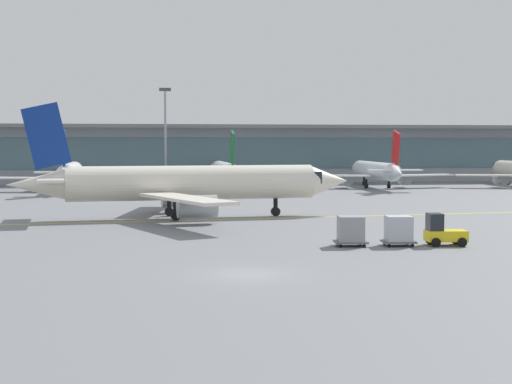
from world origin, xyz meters
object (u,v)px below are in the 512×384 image
at_px(gate_airplane_4, 376,171).
at_px(baggage_tug, 443,232).
at_px(cargo_dolly_trailing, 351,230).
at_px(apron_light_mast_1, 165,132).
at_px(cargo_dolly_lead, 399,230).
at_px(gate_airplane_2, 70,173).
at_px(gate_airplane_3, 224,171).
at_px(taxiing_regional_jet, 188,184).

distance_m(gate_airplane_4, baggage_tug, 64.07).
bearing_deg(cargo_dolly_trailing, apron_light_mast_1, 103.41).
bearing_deg(baggage_tug, cargo_dolly_lead, 180.00).
distance_m(gate_airplane_2, cargo_dolly_trailing, 65.14).
bearing_deg(gate_airplane_3, gate_airplane_4, -94.70).
relative_size(taxiing_regional_jet, cargo_dolly_trailing, 13.56).
bearing_deg(cargo_dolly_trailing, taxiing_regional_jet, 120.51).
bearing_deg(cargo_dolly_trailing, gate_airplane_2, 116.55).
distance_m(gate_airplane_3, gate_airplane_4, 22.30).
bearing_deg(cargo_dolly_trailing, cargo_dolly_lead, 0.00).
bearing_deg(taxiing_regional_jet, cargo_dolly_lead, -64.27).
bearing_deg(gate_airplane_4, baggage_tug, 168.36).
relative_size(cargo_dolly_lead, cargo_dolly_trailing, 1.00).
bearing_deg(gate_airplane_3, apron_light_mast_1, 44.58).
xyz_separation_m(gate_airplane_3, taxiing_regional_jet, (-7.83, -43.38, 0.53)).
xyz_separation_m(cargo_dolly_lead, apron_light_mast_1, (-12.83, 72.17, 7.18)).
bearing_deg(taxiing_regional_jet, gate_airplane_2, 103.30).
xyz_separation_m(taxiing_regional_jet, cargo_dolly_lead, (12.39, -20.43, -1.97)).
distance_m(gate_airplane_2, apron_light_mast_1, 18.30).
relative_size(gate_airplane_3, apron_light_mast_1, 1.66).
bearing_deg(taxiing_regional_jet, apron_light_mast_1, 84.96).
bearing_deg(gate_airplane_2, cargo_dolly_lead, -158.10).
height_order(gate_airplane_2, gate_airplane_4, same).
xyz_separation_m(taxiing_regional_jet, cargo_dolly_trailing, (9.30, -20.12, -1.97)).
bearing_deg(gate_airplane_2, gate_airplane_4, -90.22).
distance_m(gate_airplane_2, gate_airplane_4, 43.95).
xyz_separation_m(gate_airplane_4, cargo_dolly_lead, (-17.67, -62.03, -1.45)).
bearing_deg(baggage_tug, taxiing_regional_jet, 132.07).
distance_m(gate_airplane_3, baggage_tug, 64.55).
bearing_deg(cargo_dolly_lead, gate_airplane_2, 118.94).
distance_m(taxiing_regional_jet, cargo_dolly_lead, 23.97).
height_order(taxiing_regional_jet, cargo_dolly_lead, taxiing_regional_jet).
bearing_deg(gate_airplane_4, taxiing_regional_jet, 145.86).
relative_size(taxiing_regional_jet, baggage_tug, 11.18).
bearing_deg(apron_light_mast_1, cargo_dolly_lead, -79.92).
distance_m(taxiing_regional_jet, baggage_tug, 25.82).
xyz_separation_m(gate_airplane_4, taxiing_regional_jet, (-30.07, -41.60, 0.53)).
height_order(taxiing_regional_jet, apron_light_mast_1, apron_light_mast_1).
xyz_separation_m(gate_airplane_2, apron_light_mast_1, (13.45, 11.01, 5.73)).
relative_size(gate_airplane_2, gate_airplane_3, 1.00).
height_order(gate_airplane_4, cargo_dolly_lead, gate_airplane_4).
distance_m(cargo_dolly_trailing, apron_light_mast_1, 72.87).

